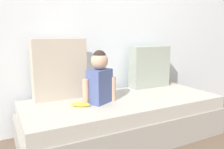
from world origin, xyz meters
TOP-DOWN VIEW (x-y plane):
  - ground_plane at (0.00, 0.00)m, footprint 12.00×12.00m
  - back_wall at (0.00, 0.54)m, footprint 5.14×0.10m
  - couch at (0.00, 0.00)m, footprint 1.94×0.82m
  - throw_pillow_left at (-0.53, 0.31)m, footprint 0.50×0.16m
  - throw_pillow_right at (0.53, 0.31)m, footprint 0.48×0.16m
  - toddler at (-0.25, -0.00)m, footprint 0.32×0.23m
  - banana at (-0.45, -0.04)m, footprint 0.17×0.13m

SIDE VIEW (x-z plane):
  - ground_plane at x=0.00m, z-range 0.00..0.00m
  - couch at x=0.00m, z-range 0.00..0.39m
  - banana at x=-0.45m, z-range 0.40..0.44m
  - toddler at x=-0.25m, z-range 0.39..0.87m
  - throw_pillow_right at x=0.53m, z-range 0.40..0.87m
  - throw_pillow_left at x=-0.53m, z-range 0.40..0.97m
  - back_wall at x=0.00m, z-range 0.00..2.43m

